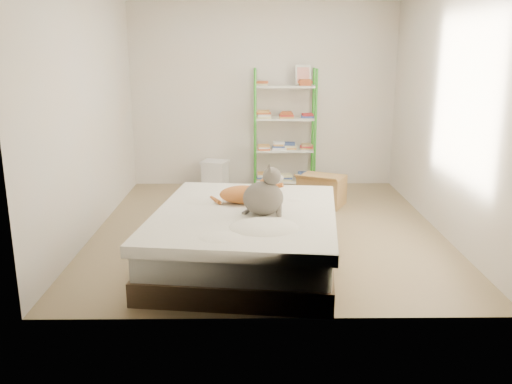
{
  "coord_description": "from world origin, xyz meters",
  "views": [
    {
      "loc": [
        -0.19,
        -5.78,
        1.96
      ],
      "look_at": [
        -0.13,
        -0.73,
        0.62
      ],
      "focal_mm": 38.0,
      "sensor_mm": 36.0,
      "label": 1
    }
  ],
  "objects_px": {
    "orange_cat": "(243,192)",
    "cardboard_box": "(322,190)",
    "grey_cat": "(263,191)",
    "shelf_unit": "(285,133)",
    "white_bin": "(215,174)",
    "bed": "(246,238)"
  },
  "relations": [
    {
      "from": "cardboard_box",
      "to": "white_bin",
      "type": "height_order",
      "value": "cardboard_box"
    },
    {
      "from": "orange_cat",
      "to": "cardboard_box",
      "type": "xyz_separation_m",
      "value": [
        0.99,
        1.72,
        -0.44
      ]
    },
    {
      "from": "shelf_unit",
      "to": "white_bin",
      "type": "distance_m",
      "value": 1.16
    },
    {
      "from": "grey_cat",
      "to": "white_bin",
      "type": "bearing_deg",
      "value": 11.39
    },
    {
      "from": "shelf_unit",
      "to": "grey_cat",
      "type": "bearing_deg",
      "value": -97.14
    },
    {
      "from": "grey_cat",
      "to": "cardboard_box",
      "type": "distance_m",
      "value": 2.32
    },
    {
      "from": "grey_cat",
      "to": "cardboard_box",
      "type": "height_order",
      "value": "grey_cat"
    },
    {
      "from": "grey_cat",
      "to": "cardboard_box",
      "type": "relative_size",
      "value": 0.63
    },
    {
      "from": "shelf_unit",
      "to": "cardboard_box",
      "type": "height_order",
      "value": "shelf_unit"
    },
    {
      "from": "white_bin",
      "to": "bed",
      "type": "bearing_deg",
      "value": -80.79
    },
    {
      "from": "white_bin",
      "to": "cardboard_box",
      "type": "bearing_deg",
      "value": -31.27
    },
    {
      "from": "orange_cat",
      "to": "cardboard_box",
      "type": "distance_m",
      "value": 2.03
    },
    {
      "from": "grey_cat",
      "to": "shelf_unit",
      "type": "xyz_separation_m",
      "value": [
        0.38,
        3.03,
        0.05
      ]
    },
    {
      "from": "orange_cat",
      "to": "shelf_unit",
      "type": "distance_m",
      "value": 2.72
    },
    {
      "from": "grey_cat",
      "to": "bed",
      "type": "bearing_deg",
      "value": 52.13
    },
    {
      "from": "grey_cat",
      "to": "orange_cat",
      "type": "bearing_deg",
      "value": 25.26
    },
    {
      "from": "orange_cat",
      "to": "cardboard_box",
      "type": "bearing_deg",
      "value": 60.05
    },
    {
      "from": "orange_cat",
      "to": "grey_cat",
      "type": "xyz_separation_m",
      "value": [
        0.18,
        -0.38,
        0.11
      ]
    },
    {
      "from": "bed",
      "to": "shelf_unit",
      "type": "height_order",
      "value": "shelf_unit"
    },
    {
      "from": "orange_cat",
      "to": "white_bin",
      "type": "xyz_separation_m",
      "value": [
        -0.44,
        2.59,
        -0.42
      ]
    },
    {
      "from": "cardboard_box",
      "to": "white_bin",
      "type": "xyz_separation_m",
      "value": [
        -1.43,
        0.87,
        0.01
      ]
    },
    {
      "from": "orange_cat",
      "to": "white_bin",
      "type": "relative_size",
      "value": 1.27
    }
  ]
}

